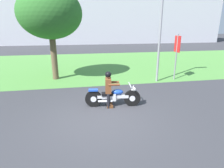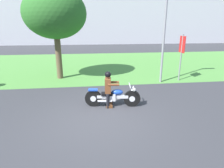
{
  "view_description": "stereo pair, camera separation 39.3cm",
  "coord_description": "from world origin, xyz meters",
  "px_view_note": "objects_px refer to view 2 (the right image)",
  "views": [
    {
      "loc": [
        -0.68,
        -5.66,
        3.04
      ],
      "look_at": [
        0.58,
        1.27,
        0.85
      ],
      "focal_mm": 30.2,
      "sensor_mm": 36.0,
      "label": 1
    },
    {
      "loc": [
        -0.29,
        -5.72,
        3.04
      ],
      "look_at": [
        0.58,
        1.27,
        0.85
      ],
      "focal_mm": 30.2,
      "sensor_mm": 36.0,
      "label": 2
    }
  ],
  "objects_px": {
    "rider_lead": "(108,86)",
    "motorcycle_lead": "(113,97)",
    "tree_roadside": "(55,14)",
    "sign_banner": "(182,50)",
    "streetlight_pole": "(168,20)"
  },
  "relations": [
    {
      "from": "streetlight_pole",
      "to": "sign_banner",
      "type": "relative_size",
      "value": 2.02
    },
    {
      "from": "tree_roadside",
      "to": "sign_banner",
      "type": "distance_m",
      "value": 7.27
    },
    {
      "from": "tree_roadside",
      "to": "streetlight_pole",
      "type": "distance_m",
      "value": 6.04
    },
    {
      "from": "sign_banner",
      "to": "streetlight_pole",
      "type": "bearing_deg",
      "value": -169.3
    },
    {
      "from": "rider_lead",
      "to": "motorcycle_lead",
      "type": "bearing_deg",
      "value": -0.82
    },
    {
      "from": "motorcycle_lead",
      "to": "sign_banner",
      "type": "relative_size",
      "value": 0.83
    },
    {
      "from": "tree_roadside",
      "to": "sign_banner",
      "type": "xyz_separation_m",
      "value": [
        6.88,
        -1.33,
        -1.93
      ]
    },
    {
      "from": "tree_roadside",
      "to": "sign_banner",
      "type": "height_order",
      "value": "tree_roadside"
    },
    {
      "from": "streetlight_pole",
      "to": "sign_banner",
      "type": "height_order",
      "value": "streetlight_pole"
    },
    {
      "from": "streetlight_pole",
      "to": "sign_banner",
      "type": "bearing_deg",
      "value": 10.7
    },
    {
      "from": "motorcycle_lead",
      "to": "rider_lead",
      "type": "distance_m",
      "value": 0.46
    },
    {
      "from": "rider_lead",
      "to": "sign_banner",
      "type": "height_order",
      "value": "sign_banner"
    },
    {
      "from": "motorcycle_lead",
      "to": "streetlight_pole",
      "type": "xyz_separation_m",
      "value": [
        3.21,
        2.97,
        2.92
      ]
    },
    {
      "from": "rider_lead",
      "to": "tree_roadside",
      "type": "bearing_deg",
      "value": 126.32
    },
    {
      "from": "rider_lead",
      "to": "sign_banner",
      "type": "xyz_separation_m",
      "value": [
        4.43,
        3.15,
        0.9
      ]
    }
  ]
}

